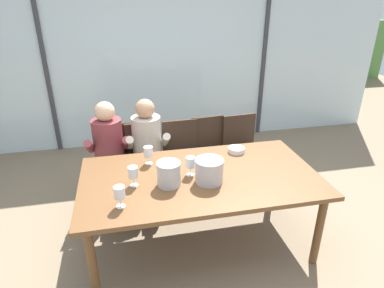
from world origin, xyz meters
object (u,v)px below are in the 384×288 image
object	(u,v)px
ice_bucket_secondary	(209,170)
wine_glass_by_left_taster	(190,163)
wine_glass_near_bucket	(120,193)
wine_glass_by_right_taster	(133,173)
chair_near_window_right	(242,146)
chair_left_of_center	(146,156)
ice_bucket_primary	(169,173)
chair_right_of_center	(210,148)
dining_table	(200,182)
chair_center	(182,153)
wine_glass_center_pour	(148,152)
tasting_bowl	(236,150)
person_maroon_top	(109,150)
chair_near_curtain	(114,157)
person_beige_jumper	(148,146)

from	to	relation	value
ice_bucket_secondary	wine_glass_by_left_taster	distance (m)	0.20
wine_glass_near_bucket	wine_glass_by_right_taster	distance (m)	0.31
chair_near_window_right	ice_bucket_secondary	distance (m)	1.36
chair_left_of_center	wine_glass_by_left_taster	bearing A→B (deg)	-75.07
ice_bucket_primary	wine_glass_by_left_taster	size ratio (longest dim) A/B	1.20
chair_left_of_center	chair_right_of_center	xyz separation A→B (m)	(0.78, 0.04, 0.00)
dining_table	wine_glass_near_bucket	xyz separation A→B (m)	(-0.70, -0.32, 0.19)
chair_center	wine_glass_near_bucket	xyz separation A→B (m)	(-0.71, -1.28, 0.35)
dining_table	ice_bucket_primary	world-z (taller)	ice_bucket_primary
chair_right_of_center	wine_glass_center_pour	xyz separation A→B (m)	(-0.79, -0.68, 0.35)
dining_table	tasting_bowl	size ratio (longest dim) A/B	12.44
chair_center	ice_bucket_secondary	world-z (taller)	ice_bucket_secondary
person_maroon_top	ice_bucket_primary	distance (m)	1.08
wine_glass_center_pour	wine_glass_by_left_taster	bearing A→B (deg)	-40.56
dining_table	wine_glass_center_pour	bearing A→B (deg)	142.71
chair_near_curtain	wine_glass_by_right_taster	bearing A→B (deg)	-76.97
ice_bucket_primary	wine_glass_center_pour	world-z (taller)	ice_bucket_primary
dining_table	person_beige_jumper	world-z (taller)	person_beige_jumper
ice_bucket_primary	ice_bucket_secondary	bearing A→B (deg)	-3.43
wine_glass_by_right_taster	wine_glass_by_left_taster	bearing A→B (deg)	8.16
chair_right_of_center	chair_near_window_right	distance (m)	0.40
person_maroon_top	dining_table	bearing A→B (deg)	-47.28
wine_glass_center_pour	wine_glass_by_right_taster	bearing A→B (deg)	-113.61
chair_right_of_center	tasting_bowl	world-z (taller)	chair_right_of_center
chair_right_of_center	wine_glass_by_left_taster	bearing A→B (deg)	-121.28
chair_near_window_right	ice_bucket_secondary	world-z (taller)	ice_bucket_secondary
wine_glass_near_bucket	chair_near_curtain	bearing A→B (deg)	93.42
chair_right_of_center	wine_glass_by_left_taster	size ratio (longest dim) A/B	5.06
ice_bucket_secondary	ice_bucket_primary	bearing A→B (deg)	176.57
ice_bucket_secondary	wine_glass_center_pour	size ratio (longest dim) A/B	1.41
chair_center	tasting_bowl	world-z (taller)	chair_center
chair_near_curtain	ice_bucket_secondary	size ratio (longest dim) A/B	3.58
person_maroon_top	wine_glass_by_left_taster	world-z (taller)	person_maroon_top
chair_left_of_center	chair_center	distance (m)	0.42
wine_glass_by_left_taster	dining_table	bearing A→B (deg)	-20.57
tasting_bowl	chair_near_curtain	bearing A→B (deg)	153.34
chair_near_window_right	wine_glass_by_left_taster	bearing A→B (deg)	-136.08
chair_left_of_center	wine_glass_by_left_taster	distance (m)	1.05
wine_glass_by_left_taster	wine_glass_near_bucket	bearing A→B (deg)	-149.88
tasting_bowl	wine_glass_by_right_taster	xyz separation A→B (m)	(-1.05, -0.42, 0.09)
ice_bucket_secondary	wine_glass_by_left_taster	xyz separation A→B (m)	(-0.13, 0.14, 0.01)
person_beige_jumper	chair_center	bearing A→B (deg)	16.01
person_maroon_top	tasting_bowl	distance (m)	1.36
person_beige_jumper	ice_bucket_secondary	size ratio (longest dim) A/B	4.88
chair_center	person_beige_jumper	bearing A→B (deg)	-166.58
chair_near_window_right	wine_glass_center_pour	xyz separation A→B (m)	(-1.18, -0.67, 0.35)
wine_glass_center_pour	person_beige_jumper	bearing A→B (deg)	86.53
person_maroon_top	ice_bucket_secondary	size ratio (longest dim) A/B	4.88
chair_left_of_center	ice_bucket_secondary	size ratio (longest dim) A/B	3.58
chair_right_of_center	wine_glass_by_right_taster	distance (m)	1.45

